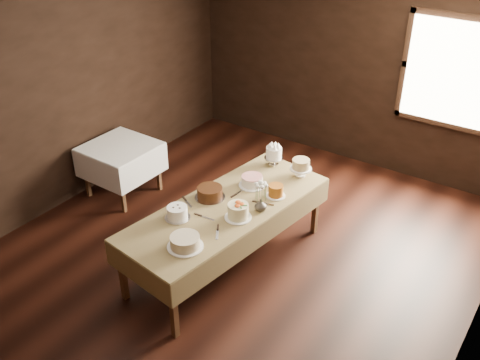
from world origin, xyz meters
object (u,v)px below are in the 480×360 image
Objects in this scene: cake_lattice at (252,182)px; cake_flowers at (238,212)px; cake_meringue at (274,157)px; cake_speckled at (301,168)px; display_table at (227,211)px; cake_server_a at (208,218)px; cake_server_d at (267,204)px; cake_chocolate at (210,193)px; cake_server_b at (217,235)px; cake_caramel at (276,191)px; side_table at (120,151)px; cake_server_c at (241,191)px; cake_server_e at (189,204)px; cake_swirl at (177,213)px; cake_cream at (185,242)px; flower_vase at (261,205)px.

cake_flowers reaches higher than cake_lattice.
cake_speckled is (0.39, -0.05, -0.01)m from cake_meringue.
cake_lattice is at bearing -84.19° from cake_meringue.
cake_server_a is at bearing -95.15° from display_table.
cake_meringue is 0.40m from cake_speckled.
cake_server_d is at bearing 73.94° from cake_flowers.
cake_speckled is at bearing 59.42° from cake_chocolate.
cake_server_b is at bearing -113.56° from cake_server_d.
cake_server_a is at bearing -114.68° from cake_caramel.
cake_meringue is 1.04m from cake_chocolate.
cake_server_c reaches higher than side_table.
cake_chocolate is at bearing -12.25° from side_table.
cake_server_b is (0.46, -0.50, -0.06)m from cake_chocolate.
cake_server_e is (-0.68, -0.66, -0.06)m from cake_caramel.
cake_server_d reaches higher than display_table.
display_table is at bearing -108.05° from cake_speckled.
cake_swirl is (-0.28, -0.46, 0.12)m from display_table.
cake_caramel is 0.39m from cake_server_c.
cake_chocolate is (-0.24, 0.04, 0.12)m from display_table.
display_table is 10.50× the size of cake_server_c.
cake_server_d is at bearing 138.04° from cake_server_b.
cake_lattice is at bearing 84.12° from cake_server_a.
cake_chocolate is at bearing 91.38° from cake_server_e.
cake_cream is at bearing -101.33° from cake_flowers.
cake_flowers is 0.61m from cake_swirl.
cake_caramel reaches higher than flower_vase.
cake_server_c is (-0.37, -0.67, -0.09)m from cake_speckled.
cake_server_c is 1.00× the size of cake_server_d.
cake_meringue reaches higher than display_table.
cake_speckled is 0.86× the size of cake_flowers.
cake_server_e is (-0.68, -1.19, -0.09)m from cake_speckled.
cake_swirl is (-0.04, -0.49, 0.00)m from cake_chocolate.
cake_caramel is 1.27m from cake_cream.
cake_lattice is at bearing 74.30° from cake_swirl.
cake_caramel is 0.93× the size of cake_server_d.
cake_server_a is 0.34m from cake_server_e.
cake_speckled is at bearing 84.51° from cake_flowers.
cake_chocolate is 1.13× the size of cake_flowers.
side_table is at bearing -172.63° from cake_server_e.
cake_speckled reaches higher than cake_cream.
display_table is 8.56× the size of cake_flowers.
cake_chocolate is 0.26m from cake_server_e.
cake_lattice is at bearing 131.08° from cake_server_d.
cake_server_e is at bearing -151.86° from display_table.
cake_caramel is at bearing 140.35° from cake_server_b.
cake_server_a is at bearing 102.56° from cake_cream.
cake_server_e is (-0.34, -0.70, -0.05)m from cake_lattice.
display_table is 10.50× the size of cake_server_b.
side_table is 1.96m from cake_server_c.
cake_meringue is at bearing 157.27° from cake_server_b.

